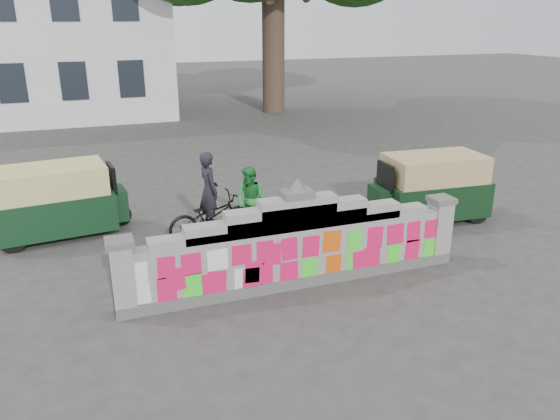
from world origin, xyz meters
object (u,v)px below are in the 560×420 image
(cyclist_bike, at_px, (210,217))
(cyclist_rider, at_px, (210,201))
(pedestrian, at_px, (251,200))
(rickshaw_left, at_px, (57,200))
(rickshaw_right, at_px, (430,187))

(cyclist_bike, xyz_separation_m, cyclist_rider, (0.00, 0.00, 0.35))
(cyclist_bike, height_order, pedestrian, pedestrian)
(cyclist_rider, xyz_separation_m, rickshaw_left, (-3.10, 1.32, -0.02))
(rickshaw_left, relative_size, rickshaw_right, 1.01)
(cyclist_bike, height_order, rickshaw_right, rickshaw_right)
(cyclist_rider, height_order, rickshaw_right, cyclist_rider)
(rickshaw_right, bearing_deg, cyclist_bike, -3.32)
(cyclist_bike, xyz_separation_m, rickshaw_right, (5.16, -0.68, 0.32))
(pedestrian, bearing_deg, rickshaw_right, 42.14)
(pedestrian, relative_size, rickshaw_left, 0.51)
(cyclist_rider, xyz_separation_m, rickshaw_right, (5.16, -0.68, -0.03))
(cyclist_rider, distance_m, rickshaw_left, 3.37)
(cyclist_bike, xyz_separation_m, pedestrian, (0.94, 0.05, 0.25))
(cyclist_bike, relative_size, rickshaw_left, 0.65)
(rickshaw_left, bearing_deg, cyclist_bike, -29.68)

